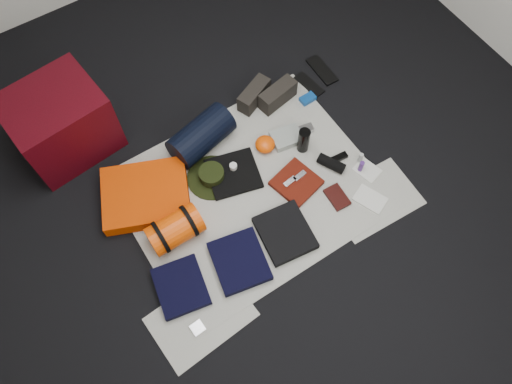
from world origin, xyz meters
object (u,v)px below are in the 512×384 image
sleeping_pad (146,195)px  water_bottle (304,140)px  red_cabinet (61,123)px  navy_duffel (201,136)px  paperback_book (337,197)px  compact_camera (306,130)px  stuff_sack (175,229)px

sleeping_pad → water_bottle: water_bottle is taller
red_cabinet → sleeping_pad: 0.74m
navy_duffel → paperback_book: (0.54, -0.84, -0.11)m
compact_camera → paperback_book: compact_camera is taller
stuff_sack → water_bottle: 1.05m
red_cabinet → stuff_sack: size_ratio=1.76×
paperback_book → water_bottle: bearing=89.5°
paperback_book → stuff_sack: bearing=164.9°
stuff_sack → compact_camera: bearing=9.9°
red_cabinet → navy_duffel: size_ratio=1.33×
compact_camera → stuff_sack: bearing=-157.7°
sleeping_pad → stuff_sack: (0.04, -0.34, 0.05)m
water_bottle → compact_camera: bearing=46.4°
red_cabinet → compact_camera: (1.42, -0.81, -0.22)m
sleeping_pad → compact_camera: sleeping_pad is taller
compact_camera → paperback_book: bearing=-90.9°
red_cabinet → navy_duffel: 0.92m
compact_camera → paperback_book: (-0.13, -0.54, -0.01)m
stuff_sack → compact_camera: size_ratio=3.21×
stuff_sack → red_cabinet: bearing=105.4°
red_cabinet → sleeping_pad: bearing=-76.6°
navy_duffel → water_bottle: navy_duffel is taller
stuff_sack → water_bottle: size_ratio=1.68×
stuff_sack → paperback_book: size_ratio=1.95×
red_cabinet → compact_camera: bearing=-35.6°
red_cabinet → stuff_sack: 1.05m
sleeping_pad → compact_camera: size_ratio=5.25×
water_bottle → sleeping_pad: bearing=167.5°
sleeping_pad → paperback_book: 1.26m
stuff_sack → navy_duffel: (0.48, 0.50, 0.02)m
red_cabinet → compact_camera: red_cabinet is taller
sleeping_pad → stuff_sack: size_ratio=1.64×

